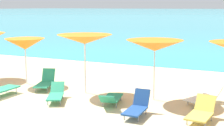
{
  "coord_description": "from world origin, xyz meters",
  "views": [
    {
      "loc": [
        7.99,
        -9.29,
        3.47
      ],
      "look_at": [
        2.42,
        2.72,
        1.2
      ],
      "focal_mm": 53.11,
      "sensor_mm": 36.0,
      "label": 1
    }
  ],
  "objects_px": {
    "umbrella_3": "(25,44)",
    "umbrella_4": "(85,39)",
    "lounge_chair_10": "(204,96)",
    "lounge_chair_6": "(111,98)",
    "lounge_chair_2": "(45,81)",
    "lounge_chair_7": "(201,112)",
    "lounge_chair_8": "(56,94)",
    "umbrella_5": "(155,46)",
    "lounge_chair_0": "(137,106)"
  },
  "relations": [
    {
      "from": "umbrella_3",
      "to": "umbrella_4",
      "type": "xyz_separation_m",
      "value": [
        3.21,
        -0.26,
        0.37
      ]
    },
    {
      "from": "umbrella_4",
      "to": "lounge_chair_10",
      "type": "distance_m",
      "value": 5.04
    },
    {
      "from": "lounge_chair_6",
      "to": "lounge_chair_10",
      "type": "distance_m",
      "value": 3.35
    },
    {
      "from": "umbrella_4",
      "to": "lounge_chair_10",
      "type": "height_order",
      "value": "umbrella_4"
    },
    {
      "from": "umbrella_4",
      "to": "lounge_chair_2",
      "type": "bearing_deg",
      "value": -175.2
    },
    {
      "from": "lounge_chair_2",
      "to": "lounge_chair_7",
      "type": "xyz_separation_m",
      "value": [
        6.73,
        -1.3,
        -0.02
      ]
    },
    {
      "from": "umbrella_4",
      "to": "lounge_chair_8",
      "type": "distance_m",
      "value": 2.45
    },
    {
      "from": "umbrella_3",
      "to": "lounge_chair_7",
      "type": "xyz_separation_m",
      "value": [
        8.08,
        -1.72,
        -1.51
      ]
    },
    {
      "from": "lounge_chair_7",
      "to": "lounge_chair_2",
      "type": "bearing_deg",
      "value": 174.48
    },
    {
      "from": "umbrella_3",
      "to": "lounge_chair_6",
      "type": "bearing_deg",
      "value": -15.65
    },
    {
      "from": "lounge_chair_2",
      "to": "lounge_chair_7",
      "type": "distance_m",
      "value": 6.86
    },
    {
      "from": "umbrella_5",
      "to": "lounge_chair_6",
      "type": "height_order",
      "value": "umbrella_5"
    },
    {
      "from": "umbrella_5",
      "to": "lounge_chair_7",
      "type": "bearing_deg",
      "value": -39.14
    },
    {
      "from": "lounge_chair_7",
      "to": "lounge_chair_6",
      "type": "bearing_deg",
      "value": 179.13
    },
    {
      "from": "umbrella_5",
      "to": "lounge_chair_6",
      "type": "relative_size",
      "value": 1.39
    },
    {
      "from": "umbrella_3",
      "to": "lounge_chair_6",
      "type": "xyz_separation_m",
      "value": [
        4.88,
        -1.37,
        -1.56
      ]
    },
    {
      "from": "umbrella_4",
      "to": "lounge_chair_10",
      "type": "xyz_separation_m",
      "value": [
        4.65,
        0.41,
        -1.9
      ]
    },
    {
      "from": "lounge_chair_6",
      "to": "umbrella_5",
      "type": "bearing_deg",
      "value": -143.49
    },
    {
      "from": "umbrella_3",
      "to": "lounge_chair_2",
      "type": "bearing_deg",
      "value": -17.18
    },
    {
      "from": "lounge_chair_10",
      "to": "lounge_chair_6",
      "type": "bearing_deg",
      "value": -126.91
    },
    {
      "from": "umbrella_5",
      "to": "lounge_chair_6",
      "type": "distance_m",
      "value": 2.51
    },
    {
      "from": "lounge_chair_7",
      "to": "lounge_chair_10",
      "type": "distance_m",
      "value": 1.89
    },
    {
      "from": "umbrella_3",
      "to": "umbrella_4",
      "type": "distance_m",
      "value": 3.24
    },
    {
      "from": "lounge_chair_2",
      "to": "lounge_chair_8",
      "type": "xyz_separation_m",
      "value": [
        1.43,
        -1.31,
        -0.05
      ]
    },
    {
      "from": "lounge_chair_2",
      "to": "lounge_chair_8",
      "type": "bearing_deg",
      "value": -61.2
    },
    {
      "from": "umbrella_5",
      "to": "lounge_chair_2",
      "type": "height_order",
      "value": "umbrella_5"
    },
    {
      "from": "umbrella_3",
      "to": "lounge_chair_10",
      "type": "relative_size",
      "value": 1.27
    },
    {
      "from": "lounge_chair_6",
      "to": "umbrella_4",
      "type": "bearing_deg",
      "value": -45.54
    },
    {
      "from": "lounge_chair_2",
      "to": "lounge_chair_8",
      "type": "relative_size",
      "value": 0.96
    },
    {
      "from": "lounge_chair_0",
      "to": "lounge_chair_2",
      "type": "relative_size",
      "value": 0.9
    },
    {
      "from": "lounge_chair_7",
      "to": "umbrella_5",
      "type": "bearing_deg",
      "value": 146.29
    },
    {
      "from": "umbrella_4",
      "to": "umbrella_3",
      "type": "bearing_deg",
      "value": 175.34
    },
    {
      "from": "lounge_chair_2",
      "to": "lounge_chair_6",
      "type": "bearing_deg",
      "value": -33.7
    },
    {
      "from": "umbrella_3",
      "to": "umbrella_5",
      "type": "xyz_separation_m",
      "value": [
        6.04,
        -0.05,
        0.24
      ]
    },
    {
      "from": "umbrella_3",
      "to": "lounge_chair_0",
      "type": "relative_size",
      "value": 1.53
    },
    {
      "from": "lounge_chair_6",
      "to": "lounge_chair_7",
      "type": "distance_m",
      "value": 3.23
    },
    {
      "from": "lounge_chair_2",
      "to": "lounge_chair_7",
      "type": "height_order",
      "value": "lounge_chair_2"
    },
    {
      "from": "lounge_chair_0",
      "to": "lounge_chair_7",
      "type": "relative_size",
      "value": 0.96
    },
    {
      "from": "lounge_chair_0",
      "to": "lounge_chair_6",
      "type": "xyz_separation_m",
      "value": [
        -1.24,
        0.68,
        -0.05
      ]
    },
    {
      "from": "lounge_chair_2",
      "to": "lounge_chair_6",
      "type": "relative_size",
      "value": 0.91
    },
    {
      "from": "lounge_chair_0",
      "to": "lounge_chair_10",
      "type": "distance_m",
      "value": 2.8
    },
    {
      "from": "umbrella_3",
      "to": "umbrella_5",
      "type": "height_order",
      "value": "umbrella_5"
    },
    {
      "from": "lounge_chair_6",
      "to": "lounge_chair_10",
      "type": "relative_size",
      "value": 1.01
    },
    {
      "from": "lounge_chair_10",
      "to": "lounge_chair_8",
      "type": "bearing_deg",
      "value": -133.54
    },
    {
      "from": "lounge_chair_6",
      "to": "lounge_chair_10",
      "type": "bearing_deg",
      "value": -165.09
    },
    {
      "from": "lounge_chair_0",
      "to": "lounge_chair_7",
      "type": "bearing_deg",
      "value": 8.16
    },
    {
      "from": "umbrella_3",
      "to": "lounge_chair_2",
      "type": "height_order",
      "value": "umbrella_3"
    },
    {
      "from": "lounge_chair_7",
      "to": "lounge_chair_10",
      "type": "relative_size",
      "value": 0.86
    },
    {
      "from": "lounge_chair_0",
      "to": "lounge_chair_8",
      "type": "height_order",
      "value": "lounge_chair_0"
    },
    {
      "from": "umbrella_3",
      "to": "lounge_chair_7",
      "type": "height_order",
      "value": "umbrella_3"
    }
  ]
}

